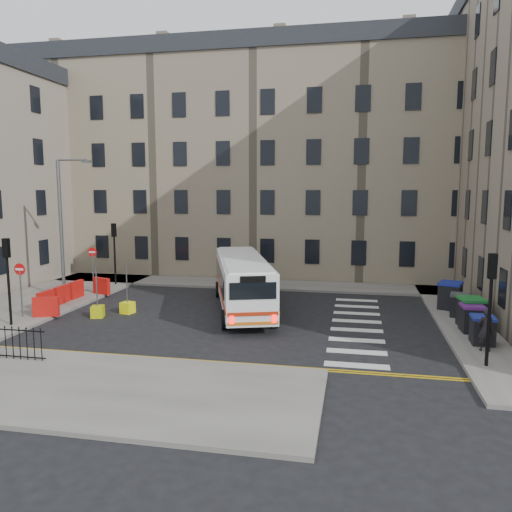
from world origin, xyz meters
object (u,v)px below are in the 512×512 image
(wheelie_bin_d, at_px, (460,305))
(bus, at_px, (242,280))
(wheelie_bin_a, at_px, (482,330))
(wheelie_bin_b, at_px, (472,318))
(bollard_yellow, at_px, (128,308))
(streetlamp, at_px, (61,227))
(pedestrian, at_px, (486,330))
(wheelie_bin_e, at_px, (450,295))
(wheelie_bin_c, at_px, (471,312))
(bollard_chevron, at_px, (98,312))

(wheelie_bin_d, bearing_deg, bus, -166.17)
(wheelie_bin_a, xyz_separation_m, wheelie_bin_b, (-0.03, 1.79, 0.03))
(bollard_yellow, bearing_deg, streetlamp, 155.73)
(bollard_yellow, bearing_deg, pedestrian, -11.42)
(bus, distance_m, pedestrian, 12.25)
(wheelie_bin_a, bearing_deg, bus, 160.97)
(wheelie_bin_e, relative_size, pedestrian, 0.94)
(bus, height_order, wheelie_bin_e, bus)
(wheelie_bin_a, relative_size, wheelie_bin_c, 0.84)
(bus, relative_size, bollard_chevron, 17.55)
(bollard_chevron, bearing_deg, wheelie_bin_b, 1.51)
(wheelie_bin_a, bearing_deg, wheelie_bin_c, 89.68)
(wheelie_bin_d, bearing_deg, wheelie_bin_b, -77.78)
(wheelie_bin_c, xyz_separation_m, bollard_yellow, (-17.05, -0.18, -0.54))
(bus, xyz_separation_m, bollard_yellow, (-5.78, -1.89, -1.32))
(wheelie_bin_b, bearing_deg, wheelie_bin_c, 77.88)
(bus, bearing_deg, wheelie_bin_a, -39.15)
(bus, bearing_deg, bollard_yellow, -179.89)
(pedestrian, relative_size, bollard_chevron, 2.84)
(streetlamp, xyz_separation_m, wheelie_bin_b, (22.05, -2.95, -3.57))
(wheelie_bin_c, xyz_separation_m, pedestrian, (-0.23, -3.58, 0.16))
(wheelie_bin_a, xyz_separation_m, bollard_chevron, (-18.05, 1.32, -0.44))
(wheelie_bin_c, bearing_deg, wheelie_bin_d, 86.62)
(wheelie_bin_a, height_order, wheelie_bin_c, wheelie_bin_c)
(bus, distance_m, wheelie_bin_e, 11.15)
(wheelie_bin_a, relative_size, bollard_chevron, 1.93)
(bus, xyz_separation_m, wheelie_bin_b, (11.13, -2.52, -0.86))
(bus, relative_size, wheelie_bin_c, 7.65)
(wheelie_bin_a, relative_size, wheelie_bin_e, 0.72)
(pedestrian, bearing_deg, wheelie_bin_c, -98.95)
(bus, distance_m, wheelie_bin_c, 11.42)
(bus, relative_size, pedestrian, 6.17)
(pedestrian, relative_size, bollard_yellow, 2.84)
(wheelie_bin_b, bearing_deg, wheelie_bin_e, 89.69)
(wheelie_bin_e, distance_m, pedestrian, 7.20)
(streetlamp, relative_size, pedestrian, 4.77)
(bus, height_order, wheelie_bin_c, bus)
(wheelie_bin_d, distance_m, wheelie_bin_e, 1.64)
(wheelie_bin_c, relative_size, pedestrian, 0.81)
(pedestrian, bearing_deg, bollard_chevron, -12.52)
(wheelie_bin_b, distance_m, wheelie_bin_c, 0.82)
(wheelie_bin_d, distance_m, bollard_yellow, 17.07)
(wheelie_bin_b, relative_size, bollard_yellow, 2.03)
(streetlamp, distance_m, bus, 11.26)
(streetlamp, xyz_separation_m, bollard_yellow, (5.14, -2.32, -4.04))
(wheelie_bin_a, xyz_separation_m, pedestrian, (-0.12, -0.97, 0.27))
(bollard_yellow, bearing_deg, bollard_chevron, -135.09)
(wheelie_bin_b, height_order, pedestrian, pedestrian)
(wheelie_bin_c, height_order, wheelie_bin_d, wheelie_bin_c)
(wheelie_bin_c, distance_m, bollard_yellow, 17.06)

